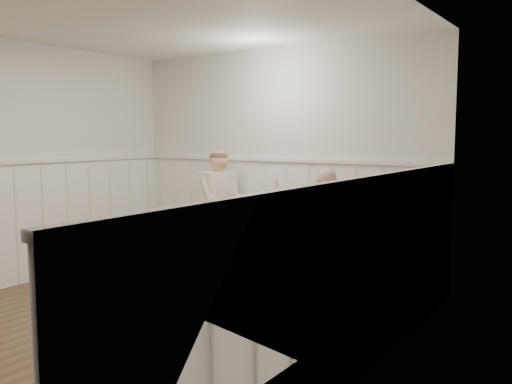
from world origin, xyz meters
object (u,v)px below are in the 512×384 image
Objects in this scene: dining_table at (266,223)px; chair_right at (335,239)px; man_in_pink at (325,239)px; grass_vase at (275,195)px; chair_left at (218,235)px; diner_cream at (220,220)px; beer_bottle at (258,202)px.

chair_right is (0.81, 0.06, -0.11)m from dining_table.
man_in_pink is 3.55× the size of grass_vase.
chair_right reaches higher than dining_table.
chair_left is at bearing 177.85° from dining_table.
man_in_pink is 0.89× the size of diner_cream.
chair_left is at bearing -158.72° from beer_bottle.
dining_table is 0.73m from chair_left.
diner_cream is at bearing -179.46° from chair_right.
grass_vase reaches higher than chair_right.
grass_vase is at bearing 23.61° from chair_left.
diner_cream reaches higher than man_in_pink.
dining_table is 0.37m from beer_bottle.
diner_cream is at bearing -157.77° from grass_vase.
dining_table is 0.82m from chair_right.
dining_table is at bearing 178.72° from man_in_pink.
chair_left is at bearing -178.69° from chair_right.
beer_bottle is (-0.97, 0.22, 0.30)m from man_in_pink.
chair_left is at bearing 178.30° from man_in_pink.
man_in_pink is at bearing -1.70° from chair_left.
beer_bottle is at bearing 21.28° from chair_left.
chair_right is at bearing 1.31° from chair_left.
chair_left is (-0.69, 0.03, -0.21)m from dining_table.
beer_bottle is at bearing 172.30° from chair_right.
dining_table is 4.14× the size of beer_bottle.
man_in_pink is (1.42, -0.04, 0.11)m from chair_left.
man_in_pink is 6.47× the size of beer_bottle.
grass_vase is at bearing 165.06° from chair_right.
grass_vase is at bearing 104.32° from dining_table.
dining_table is at bearing -175.72° from chair_right.
chair_right is at bearing -7.70° from beer_bottle.
diner_cream is (-1.42, 0.06, 0.07)m from man_in_pink.
chair_right is at bearing -14.94° from grass_vase.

